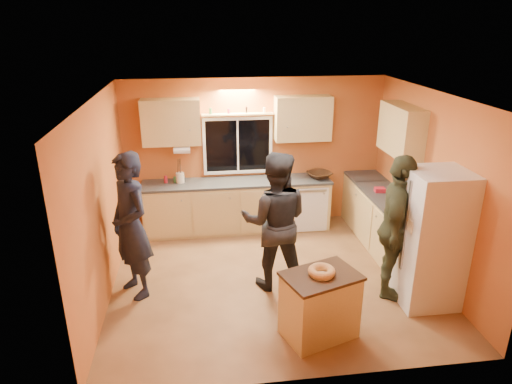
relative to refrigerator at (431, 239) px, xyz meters
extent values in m
plane|color=brown|center=(-1.89, 0.80, -0.90)|extent=(4.50, 4.50, 0.00)
cube|color=#BB6A30|center=(-1.89, 2.80, 0.40)|extent=(4.50, 0.04, 2.60)
cube|color=#BB6A30|center=(-1.89, -1.20, 0.40)|extent=(4.50, 0.04, 2.60)
cube|color=#BB6A30|center=(-4.14, 0.80, 0.40)|extent=(0.04, 4.00, 2.60)
cube|color=#BB6A30|center=(0.36, 0.80, 0.40)|extent=(0.04, 4.00, 2.60)
cube|color=white|center=(-1.89, 0.80, 1.70)|extent=(4.50, 4.00, 0.02)
cube|color=black|center=(-2.19, 2.79, 0.55)|extent=(1.10, 0.02, 0.90)
cube|color=white|center=(-2.19, 2.77, 0.55)|extent=(1.20, 0.04, 1.00)
cube|color=tan|center=(-3.29, 2.64, 1.02)|extent=(0.95, 0.33, 0.75)
cube|color=tan|center=(-1.09, 2.64, 1.02)|extent=(0.95, 0.33, 0.75)
cube|color=tan|center=(0.19, 1.60, 1.02)|extent=(0.33, 1.00, 0.75)
cylinder|color=silver|center=(-3.14, 2.52, 0.58)|extent=(0.27, 0.12, 0.12)
cube|color=tan|center=(-2.24, 2.50, -0.47)|extent=(3.20, 0.60, 0.86)
cube|color=#282B2D|center=(-2.24, 2.50, -0.02)|extent=(3.24, 0.62, 0.04)
cube|color=tan|center=(0.06, 2.50, -0.47)|extent=(0.60, 0.60, 0.86)
cube|color=#282B2D|center=(0.06, 2.50, -0.02)|extent=(0.62, 0.62, 0.04)
cube|color=tan|center=(0.06, 1.30, -0.47)|extent=(0.60, 1.80, 0.86)
cube|color=#282B2D|center=(0.06, 1.30, -0.02)|extent=(0.62, 1.84, 0.04)
cube|color=silver|center=(0.00, 0.00, 0.00)|extent=(0.72, 0.70, 1.80)
cube|color=tan|center=(-1.57, -0.51, -0.51)|extent=(0.93, 0.77, 0.79)
cube|color=#321F10|center=(-1.57, -0.51, -0.11)|extent=(0.98, 0.81, 0.04)
torus|color=tan|center=(-1.57, -0.51, -0.04)|extent=(0.31, 0.31, 0.09)
imported|color=black|center=(-3.79, 0.69, 0.09)|extent=(0.80, 0.86, 1.98)
imported|color=black|center=(-1.90, 0.64, 0.07)|extent=(1.06, 0.90, 1.93)
imported|color=#303522|center=(-0.39, 0.20, 0.08)|extent=(0.93, 1.24, 1.96)
imported|color=#321F10|center=(-0.79, 2.49, 0.05)|extent=(0.54, 0.54, 0.10)
cylinder|color=#EFE4C8|center=(-3.20, 2.56, 0.09)|extent=(0.14, 0.14, 0.17)
imported|color=gray|center=(0.00, 0.98, 0.15)|extent=(0.28, 0.25, 0.31)
cube|color=#B51B2D|center=(-0.01, 1.68, 0.04)|extent=(0.17, 0.14, 0.07)
camera|label=1|loc=(-2.89, -4.83, 2.62)|focal=32.00mm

